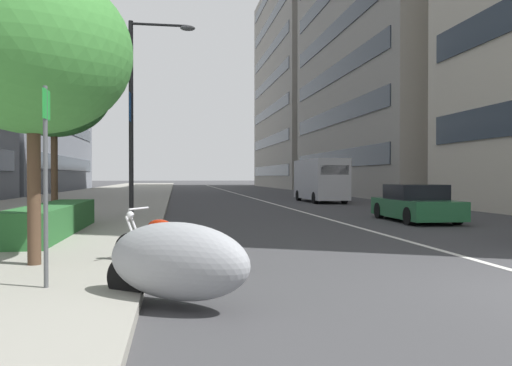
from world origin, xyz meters
TOP-DOWN VIEW (x-y plane):
  - sidewalk_right_plaza at (30.00, 11.54)m, footprint 160.00×10.52m
  - lane_centre_stripe at (35.00, 0.00)m, footprint 110.00×0.16m
  - motorcycle_nearest_camera at (0.45, 5.85)m, footprint 1.83×2.11m
  - motorcycle_mid_row at (3.01, 6.00)m, footprint 1.17×1.94m
  - car_mid_block_traffic at (11.46, -2.90)m, footprint 4.39×2.08m
  - delivery_van_ahead at (25.59, -3.42)m, footprint 5.95×2.13m
  - parking_sign_by_curb at (1.23, 7.58)m, footprint 0.32×0.06m
  - street_lamp_with_banners at (14.52, 7.19)m, footprint 1.26×2.61m
  - clipped_hedge_bed at (7.94, 9.02)m, footprint 6.42×1.10m
  - street_tree_by_lamp_post at (3.13, 8.23)m, footprint 3.31×3.31m
  - street_tree_mid_sidewalk at (11.82, 9.87)m, footprint 3.80×3.80m
  - office_tower_mid_left at (69.21, -18.28)m, footprint 29.71×20.10m

SIDE VIEW (x-z plane):
  - lane_centre_stripe at x=35.00m, z-range 0.00..0.01m
  - sidewalk_right_plaza at x=30.00m, z-range 0.00..0.15m
  - motorcycle_mid_row at x=3.01m, z-range -0.13..0.97m
  - clipped_hedge_bed at x=7.94m, z-range 0.15..0.91m
  - motorcycle_nearest_camera at x=0.45m, z-range 0.05..1.13m
  - car_mid_block_traffic at x=11.46m, z-range -0.05..1.31m
  - delivery_van_ahead at x=25.59m, z-range 0.09..2.85m
  - parking_sign_by_curb at x=1.23m, z-range 0.42..3.14m
  - street_tree_by_lamp_post at x=3.13m, z-range 1.25..6.29m
  - street_tree_mid_sidewalk at x=11.82m, z-range 1.56..7.62m
  - street_lamp_with_banners at x=14.52m, z-range 0.95..8.60m
  - office_tower_mid_left at x=69.21m, z-range 0.00..31.52m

